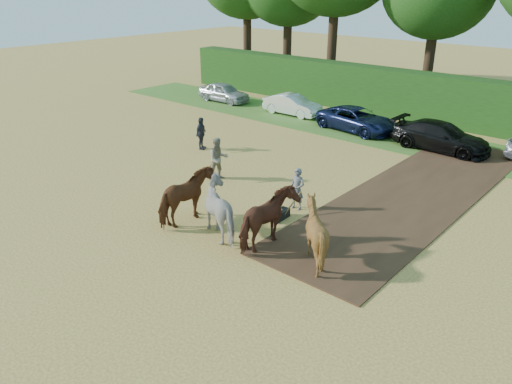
{
  "coord_description": "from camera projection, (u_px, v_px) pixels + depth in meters",
  "views": [
    {
      "loc": [
        9.08,
        -12.02,
        8.42
      ],
      "look_at": [
        -1.62,
        0.31,
        1.4
      ],
      "focal_mm": 35.0,
      "sensor_mm": 36.0,
      "label": 1
    }
  ],
  "objects": [
    {
      "name": "earth_strip",
      "position": [
        415.0,
        194.0,
        21.07
      ],
      "size": [
        4.5,
        17.0,
        0.05
      ],
      "primitive_type": "cube",
      "color": "#472D1C",
      "rests_on": "ground"
    },
    {
      "name": "ground",
      "position": [
        286.0,
        244.0,
        17.13
      ],
      "size": [
        120.0,
        120.0,
        0.0
      ],
      "primitive_type": "plane",
      "color": "gold",
      "rests_on": "ground"
    },
    {
      "name": "hedgerow",
      "position": [
        479.0,
        106.0,
        29.38
      ],
      "size": [
        46.0,
        1.6,
        3.0
      ],
      "primitive_type": "cube",
      "color": "#14380F",
      "rests_on": "ground"
    },
    {
      "name": "spectator_near",
      "position": [
        218.0,
        159.0,
        22.34
      ],
      "size": [
        1.07,
        1.16,
        1.93
      ],
      "primitive_type": "imported",
      "rotation": [
        0.0,
        0.0,
        1.11
      ],
      "color": "tan",
      "rests_on": "ground"
    },
    {
      "name": "grass_verge",
      "position": [
        445.0,
        148.0,
        26.84
      ],
      "size": [
        50.0,
        5.0,
        0.03
      ],
      "primitive_type": "cube",
      "color": "#38601E",
      "rests_on": "ground"
    },
    {
      "name": "plough_team",
      "position": [
        248.0,
        214.0,
        17.05
      ],
      "size": [
        6.64,
        5.07,
        2.02
      ],
      "color": "brown",
      "rests_on": "ground"
    },
    {
      "name": "spectator_far",
      "position": [
        201.0,
        133.0,
        26.33
      ],
      "size": [
        0.76,
        1.1,
        1.73
      ],
      "primitive_type": "imported",
      "rotation": [
        0.0,
        0.0,
        1.94
      ],
      "color": "#23262E",
      "rests_on": "ground"
    }
  ]
}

